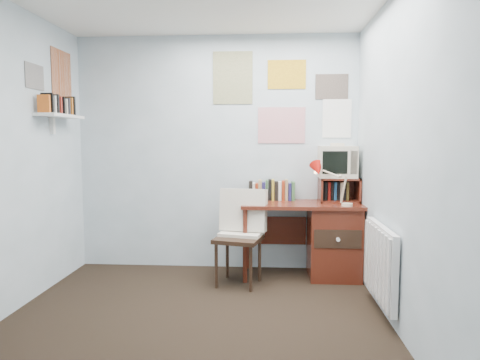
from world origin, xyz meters
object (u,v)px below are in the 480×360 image
(tv_riser, at_px, (339,190))
(crt_tv, at_px, (337,160))
(radiator, at_px, (381,263))
(desk_lamp, at_px, (348,187))
(desk_chair, at_px, (238,239))
(desk, at_px, (328,237))
(wall_shelf, at_px, (60,116))

(tv_riser, height_order, crt_tv, crt_tv)
(crt_tv, height_order, radiator, crt_tv)
(desk_lamp, distance_m, crt_tv, 0.41)
(desk_chair, xyz_separation_m, radiator, (1.18, -0.62, -0.03))
(crt_tv, bearing_deg, radiator, -78.92)
(desk, bearing_deg, desk_lamp, -52.89)
(desk_chair, height_order, wall_shelf, wall_shelf)
(desk, xyz_separation_m, wall_shelf, (-2.57, -0.38, 1.21))
(tv_riser, bearing_deg, crt_tv, 136.59)
(desk_lamp, xyz_separation_m, tv_riser, (-0.03, 0.31, -0.06))
(desk_chair, distance_m, crt_tv, 1.31)
(tv_riser, distance_m, crt_tv, 0.30)
(desk_lamp, bearing_deg, wall_shelf, -156.42)
(tv_riser, bearing_deg, desk_chair, -157.68)
(desk, relative_size, desk_lamp, 3.17)
(radiator, bearing_deg, desk, 107.24)
(radiator, bearing_deg, crt_tv, 100.22)
(desk, height_order, desk_chair, desk_chair)
(desk_chair, relative_size, wall_shelf, 1.44)
(tv_riser, relative_size, radiator, 0.50)
(desk_lamp, height_order, wall_shelf, wall_shelf)
(desk, xyz_separation_m, crt_tv, (0.10, 0.13, 0.78))
(desk, height_order, tv_riser, tv_riser)
(wall_shelf, bearing_deg, desk, 8.40)
(desk, distance_m, desk_lamp, 0.60)
(desk_chair, bearing_deg, tv_riser, 36.03)
(desk, distance_m, wall_shelf, 2.87)
(desk_chair, height_order, radiator, desk_chair)
(desk, xyz_separation_m, radiator, (0.29, -0.93, 0.01))
(desk_lamp, xyz_separation_m, wall_shelf, (-2.72, -0.18, 0.67))
(desk, height_order, wall_shelf, wall_shelf)
(crt_tv, bearing_deg, wall_shelf, -168.33)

